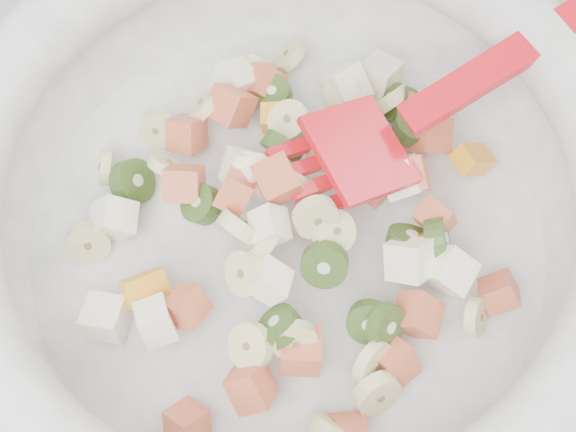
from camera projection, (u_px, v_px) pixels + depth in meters
mixing_bowl at (289, 206)px, 0.49m from camera, size 0.47×0.39×0.13m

